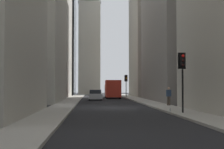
{
  "coord_description": "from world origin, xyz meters",
  "views": [
    {
      "loc": [
        -28.49,
        1.89,
        1.87
      ],
      "look_at": [
        11.76,
        -0.63,
        3.37
      ],
      "focal_mm": 51.78,
      "sensor_mm": 36.0,
      "label": 1
    }
  ],
  "objects_px": {
    "sedan_silver": "(95,95)",
    "traffic_light_foreground": "(182,68)",
    "delivery_truck": "(113,89)",
    "pedestrian": "(169,95)",
    "traffic_light_midblock": "(126,81)",
    "discarded_bottle": "(170,110)"
  },
  "relations": [
    {
      "from": "sedan_silver",
      "to": "traffic_light_foreground",
      "type": "distance_m",
      "value": 24.46
    },
    {
      "from": "delivery_truck",
      "to": "sedan_silver",
      "type": "xyz_separation_m",
      "value": [
        -6.33,
        2.8,
        -0.8
      ]
    },
    {
      "from": "sedan_silver",
      "to": "pedestrian",
      "type": "relative_size",
      "value": 2.57
    },
    {
      "from": "traffic_light_midblock",
      "to": "traffic_light_foreground",
      "type": "bearing_deg",
      "value": -179.4
    },
    {
      "from": "delivery_truck",
      "to": "sedan_silver",
      "type": "distance_m",
      "value": 6.97
    },
    {
      "from": "pedestrian",
      "to": "traffic_light_foreground",
      "type": "bearing_deg",
      "value": 172.88
    },
    {
      "from": "delivery_truck",
      "to": "sedan_silver",
      "type": "height_order",
      "value": "delivery_truck"
    },
    {
      "from": "traffic_light_foreground",
      "to": "traffic_light_midblock",
      "type": "relative_size",
      "value": 1.09
    },
    {
      "from": "traffic_light_foreground",
      "to": "pedestrian",
      "type": "height_order",
      "value": "traffic_light_foreground"
    },
    {
      "from": "discarded_bottle",
      "to": "traffic_light_midblock",
      "type": "bearing_deg",
      "value": -0.47
    },
    {
      "from": "traffic_light_foreground",
      "to": "traffic_light_midblock",
      "type": "distance_m",
      "value": 32.3
    },
    {
      "from": "sedan_silver",
      "to": "traffic_light_foreground",
      "type": "bearing_deg",
      "value": -166.83
    },
    {
      "from": "delivery_truck",
      "to": "traffic_light_foreground",
      "type": "distance_m",
      "value": 30.2
    },
    {
      "from": "delivery_truck",
      "to": "sedan_silver",
      "type": "relative_size",
      "value": 1.5
    },
    {
      "from": "sedan_silver",
      "to": "traffic_light_midblock",
      "type": "relative_size",
      "value": 1.17
    },
    {
      "from": "pedestrian",
      "to": "discarded_bottle",
      "type": "bearing_deg",
      "value": 167.24
    },
    {
      "from": "traffic_light_foreground",
      "to": "traffic_light_midblock",
      "type": "height_order",
      "value": "traffic_light_foreground"
    },
    {
      "from": "traffic_light_midblock",
      "to": "discarded_bottle",
      "type": "distance_m",
      "value": 31.37
    },
    {
      "from": "discarded_bottle",
      "to": "sedan_silver",
      "type": "bearing_deg",
      "value": 12.33
    },
    {
      "from": "discarded_bottle",
      "to": "traffic_light_foreground",
      "type": "bearing_deg",
      "value": -150.23
    },
    {
      "from": "traffic_light_midblock",
      "to": "pedestrian",
      "type": "xyz_separation_m",
      "value": [
        -24.14,
        -1.36,
        -1.78
      ]
    },
    {
      "from": "traffic_light_foreground",
      "to": "discarded_bottle",
      "type": "bearing_deg",
      "value": 29.77
    }
  ]
}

